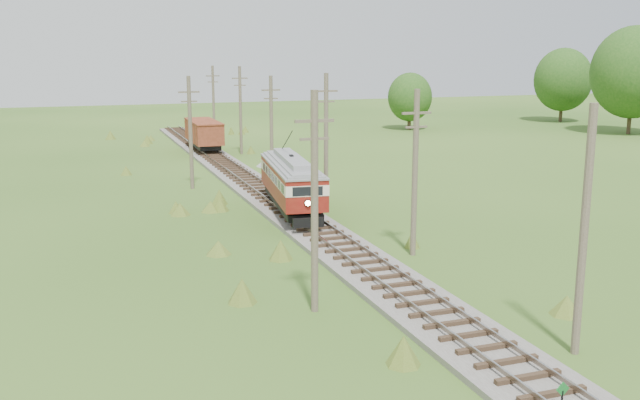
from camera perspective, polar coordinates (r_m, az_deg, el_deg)
name	(u,v)px	position (r m, az deg, el deg)	size (l,w,h in m)	color
railbed_main	(270,197)	(50.99, -4.05, 0.23)	(3.60, 96.00, 0.57)	#605B54
switch_marker	(562,396)	(22.63, 18.81, -14.62)	(0.45, 0.06, 1.08)	black
streetcar	(292,179)	(45.52, -2.29, 1.66)	(3.95, 11.11, 5.02)	black
gondola	(204,133)	(75.13, -9.28, 5.32)	(2.74, 8.38, 2.78)	black
gravel_pile	(278,159)	(65.74, -3.38, 3.28)	(3.75, 3.98, 1.36)	gray
utility_pole_r_1	(584,233)	(25.90, 20.36, -2.47)	(0.30, 0.30, 8.80)	brown
utility_pole_r_2	(415,172)	(36.66, 7.61, 2.27)	(1.60, 0.30, 8.60)	brown
utility_pole_r_3	(326,138)	(48.40, 0.49, 4.95)	(1.60, 0.30, 9.00)	brown
utility_pole_r_4	(271,124)	(60.69, -3.91, 6.05)	(1.60, 0.30, 8.40)	brown
utility_pole_r_5	(240,109)	(73.31, -6.38, 7.22)	(1.60, 0.30, 8.90)	brown
utility_pole_r_6	(214,102)	(85.95, -8.52, 7.78)	(1.60, 0.30, 8.70)	brown
utility_pole_l_a	(315,201)	(28.28, -0.44, -0.07)	(1.60, 0.30, 9.00)	brown
utility_pole_l_b	(190,132)	(55.18, -10.33, 5.41)	(1.60, 0.30, 8.60)	brown
tree_right_4	(634,72)	(98.66, 23.80, 9.33)	(10.50, 10.50, 13.53)	#38281C
tree_right_5	(563,80)	(112.17, 18.87, 9.10)	(8.40, 8.40, 10.82)	#38281C
tree_mid_b	(410,97)	(96.59, 7.20, 8.17)	(5.88, 5.88, 7.57)	#38281C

